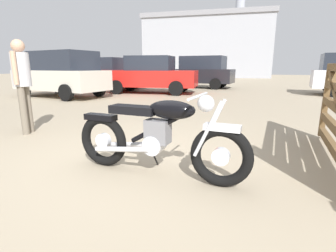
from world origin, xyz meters
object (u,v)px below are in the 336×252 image
Objects in this scene: red_hatchback_near at (106,73)px; pale_sedan_back at (62,74)px; dark_sedan_left at (151,75)px; white_estate_far at (200,72)px; bystander at (22,77)px; vintage_motorcycle at (158,137)px.

pale_sedan_back is at bearing 102.09° from red_hatchback_near.
white_estate_far reaches higher than dark_sedan_left.
red_hatchback_near is at bearing -73.36° from pale_sedan_back.
pale_sedan_back is at bearing 61.63° from white_estate_far.
pale_sedan_back and white_estate_far have the same top height.
dark_sedan_left is 4.03m from white_estate_far.
pale_sedan_back reaches higher than bystander.
bystander is 7.57m from dark_sedan_left.
bystander is at bearing 88.82° from dark_sedan_left.
red_hatchback_near is at bearing 31.29° from white_estate_far.
dark_sedan_left is 3.53m from red_hatchback_near.
dark_sedan_left reaches higher than vintage_motorcycle.
white_estate_far is at bearing 64.93° from bystander.
pale_sedan_back reaches higher than red_hatchback_near.
white_estate_far is at bearing -114.48° from pale_sedan_back.
white_estate_far reaches higher than red_hatchback_near.
vintage_motorcycle is at bearing -38.96° from bystander.
white_estate_far is (4.77, 2.35, 0.08)m from red_hatchback_near.
dark_sedan_left reaches higher than bystander.
bystander is (-2.94, 0.96, 0.57)m from vintage_motorcycle.
pale_sedan_back is at bearing 104.05° from bystander.
vintage_motorcycle is 0.52× the size of white_estate_far.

